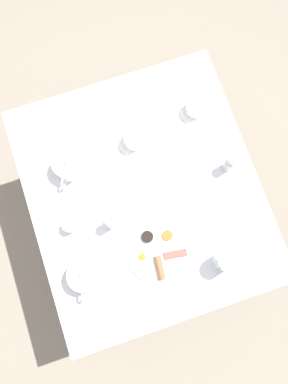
{
  "coord_description": "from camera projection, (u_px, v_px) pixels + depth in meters",
  "views": [
    {
      "loc": [
        -0.1,
        -0.28,
        2.3
      ],
      "look_at": [
        0.0,
        0.0,
        0.73
      ],
      "focal_mm": 35.0,
      "sensor_mm": 36.0,
      "label": 1
    }
  ],
  "objects": [
    {
      "name": "teapot_near",
      "position": [
        68.0,
        165.0,
        1.59
      ],
      "size": [
        0.13,
        0.18,
        0.11
      ],
      "rotation": [
        0.0,
        0.0,
        1.02
      ],
      "color": "white",
      "rests_on": "table"
    },
    {
      "name": "fork_by_plate",
      "position": [
        102.0,
        120.0,
        1.68
      ],
      "size": [
        0.03,
        0.18,
        0.0
      ],
      "rotation": [
        0.0,
        0.0,
        3.24
      ],
      "color": "silver",
      "rests_on": "table"
    },
    {
      "name": "creamer_jug",
      "position": [
        70.0,
        226.0,
        1.56
      ],
      "size": [
        0.08,
        0.06,
        0.06
      ],
      "color": "white",
      "rests_on": "table"
    },
    {
      "name": "knife_by_plate",
      "position": [
        178.0,
        158.0,
        1.65
      ],
      "size": [
        0.2,
        0.05,
        0.0
      ],
      "rotation": [
        0.0,
        0.0,
        4.88
      ],
      "color": "silver",
      "rests_on": "table"
    },
    {
      "name": "pepper_grinder",
      "position": [
        229.0,
        163.0,
        1.58
      ],
      "size": [
        0.04,
        0.04,
        0.12
      ],
      "color": "#BCBCC1",
      "rests_on": "table"
    },
    {
      "name": "ground_plane",
      "position": [
        144.0,
        214.0,
        2.32
      ],
      "size": [
        8.0,
        8.0,
        0.0
      ],
      "primitive_type": "plane",
      "color": "gray"
    },
    {
      "name": "teacup_with_saucer_right",
      "position": [
        195.0,
        108.0,
        1.66
      ],
      "size": [
        0.14,
        0.14,
        0.07
      ],
      "color": "white",
      "rests_on": "table"
    },
    {
      "name": "water_glass_tall",
      "position": [
        225.0,
        261.0,
        1.5
      ],
      "size": [
        0.08,
        0.08,
        0.13
      ],
      "color": "white",
      "rests_on": "table"
    },
    {
      "name": "teapot_far",
      "position": [
        84.0,
        276.0,
        1.51
      ],
      "size": [
        0.13,
        0.2,
        0.11
      ],
      "rotation": [
        0.0,
        0.0,
        1.23
      ],
      "color": "white",
      "rests_on": "table"
    },
    {
      "name": "salt_grinder",
      "position": [
        109.0,
        223.0,
        1.53
      ],
      "size": [
        0.04,
        0.04,
        0.12
      ],
      "color": "#BCBCC1",
      "rests_on": "table"
    },
    {
      "name": "breakfast_plate",
      "position": [
        158.0,
        251.0,
        1.56
      ],
      "size": [
        0.28,
        0.28,
        0.04
      ],
      "color": "white",
      "rests_on": "table"
    },
    {
      "name": "napkin_folded",
      "position": [
        235.0,
        211.0,
        1.6
      ],
      "size": [
        0.12,
        0.14,
        0.01
      ],
      "rotation": [
        0.0,
        0.0,
        1.32
      ],
      "color": "white",
      "rests_on": "table"
    },
    {
      "name": "table",
      "position": [
        144.0,
        196.0,
        1.68
      ],
      "size": [
        0.99,
        1.11,
        0.71
      ],
      "color": "silver",
      "rests_on": "ground_plane"
    },
    {
      "name": "teacup_with_saucer_left",
      "position": [
        134.0,
        140.0,
        1.63
      ],
      "size": [
        0.14,
        0.14,
        0.07
      ],
      "color": "white",
      "rests_on": "table"
    }
  ]
}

